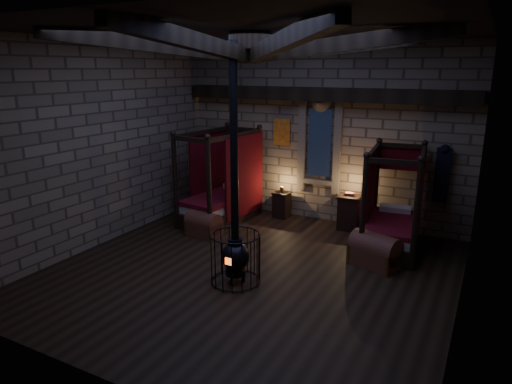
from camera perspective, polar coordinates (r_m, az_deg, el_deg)
The scene contains 8 objects.
room at distance 7.83m, azimuth -0.38°, elevation 16.06°, with size 7.02×7.02×4.29m.
bed_left at distance 11.19m, azimuth -4.27°, elevation -0.84°, with size 1.32×2.20×2.19m.
bed_right at distance 9.86m, azimuth 16.64°, elevation -3.88°, with size 1.26×2.08×2.06m.
trunk_left at distance 10.27m, azimuth -6.58°, elevation -4.10°, with size 0.81×0.56×0.56m.
trunk_right at distance 8.96m, azimuth 14.63°, elevation -7.19°, with size 1.01×0.81×0.65m.
nightstand_left at distance 11.43m, azimuth 3.23°, elevation -1.55°, with size 0.42×0.41×0.79m.
nightstand_right at distance 10.78m, azimuth 11.50°, elevation -2.46°, with size 0.55×0.53×0.88m.
stove at distance 7.93m, azimuth -2.60°, elevation -7.46°, with size 0.87×0.87×4.05m.
Camera 1 is at (3.71, -6.81, 3.63)m, focal length 32.00 mm.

